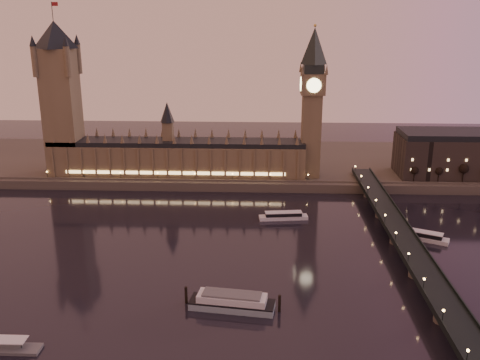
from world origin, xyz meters
name	(u,v)px	position (x,y,z in m)	size (l,w,h in m)	color
ground	(221,255)	(0.00, 0.00, 0.00)	(700.00, 700.00, 0.00)	black
far_embankment	(274,163)	(30.00, 165.00, 3.00)	(560.00, 130.00, 6.00)	#423D35
palace_of_westminster	(177,153)	(-40.12, 120.99, 21.71)	(180.00, 26.62, 52.00)	brown
victoria_tower	(60,90)	(-120.00, 121.00, 65.79)	(31.68, 31.68, 118.00)	brown
big_ben	(312,94)	(53.99, 120.99, 63.95)	(17.68, 17.68, 104.00)	brown
westminster_bridge	(406,248)	(91.61, 0.00, 5.52)	(13.20, 260.00, 15.30)	black
bare_tree_0	(414,170)	(124.02, 109.00, 14.56)	(5.65, 5.65, 11.49)	black
bare_tree_1	(438,170)	(139.96, 109.00, 14.56)	(5.65, 5.65, 11.49)	black
bare_tree_2	(462,171)	(155.90, 109.00, 14.56)	(5.65, 5.65, 11.49)	black
cruise_boat_a	(283,216)	(33.21, 51.29, 2.02)	(29.13, 9.55, 4.58)	silver
cruise_boat_b	(423,236)	(107.06, 23.86, 2.14)	(26.59, 17.26, 4.86)	silver
moored_barge	(232,302)	(8.34, -50.49, 3.13)	(40.03, 14.43, 7.40)	#7E96A1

